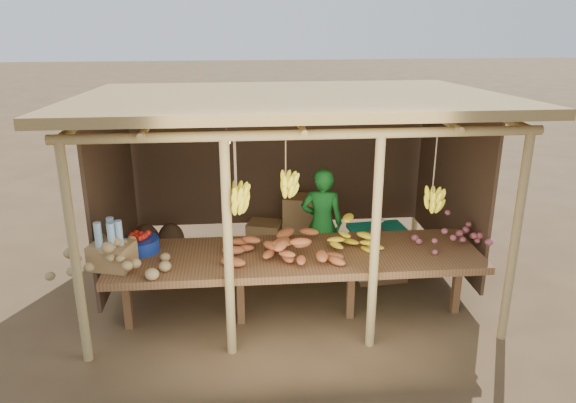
{
  "coord_description": "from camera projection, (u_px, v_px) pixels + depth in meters",
  "views": [
    {
      "loc": [
        -0.58,
        -6.33,
        3.28
      ],
      "look_at": [
        0.0,
        0.0,
        1.05
      ],
      "focal_mm": 35.0,
      "sensor_mm": 36.0,
      "label": 1
    }
  ],
  "objects": [
    {
      "name": "ground",
      "position": [
        288.0,
        280.0,
        7.09
      ],
      "size": [
        60.0,
        60.0,
        0.0
      ],
      "primitive_type": "plane",
      "color": "brown",
      "rests_on": "ground"
    },
    {
      "name": "carton_stack",
      "position": [
        289.0,
        226.0,
        7.94
      ],
      "size": [
        1.06,
        0.48,
        0.75
      ],
      "color": "#997444",
      "rests_on": "ground"
    },
    {
      "name": "stall_structure",
      "position": [
        291.0,
        131.0,
        6.45
      ],
      "size": [
        4.7,
        3.5,
        2.43
      ],
      "color": "tan",
      "rests_on": "ground"
    },
    {
      "name": "bottle_box",
      "position": [
        112.0,
        249.0,
        5.56
      ],
      "size": [
        0.48,
        0.42,
        0.51
      ],
      "color": "#997444",
      "rests_on": "counter"
    },
    {
      "name": "vendor",
      "position": [
        322.0,
        224.0,
        6.94
      ],
      "size": [
        0.58,
        0.43,
        1.44
      ],
      "primitive_type": "imported",
      "rotation": [
        0.0,
        0.0,
        2.97
      ],
      "color": "#176B22",
      "rests_on": "ground"
    },
    {
      "name": "sweet_potato_heap",
      "position": [
        282.0,
        240.0,
        5.81
      ],
      "size": [
        1.16,
        0.77,
        0.36
      ],
      "primitive_type": null,
      "rotation": [
        0.0,
        0.0,
        -0.1
      ],
      "color": "#AE572C",
      "rests_on": "counter"
    },
    {
      "name": "counter",
      "position": [
        296.0,
        259.0,
        5.95
      ],
      "size": [
        3.9,
        1.05,
        0.8
      ],
      "color": "brown",
      "rests_on": "ground"
    },
    {
      "name": "tarp_crate",
      "position": [
        378.0,
        251.0,
        7.08
      ],
      "size": [
        0.75,
        0.66,
        0.83
      ],
      "color": "brown",
      "rests_on": "ground"
    },
    {
      "name": "burlap_sacks",
      "position": [
        159.0,
        238.0,
        7.79
      ],
      "size": [
        0.72,
        0.38,
        0.51
      ],
      "color": "#4D3623",
      "rests_on": "ground"
    },
    {
      "name": "banana_pile",
      "position": [
        352.0,
        234.0,
        5.97
      ],
      "size": [
        0.66,
        0.5,
        0.35
      ],
      "primitive_type": null,
      "rotation": [
        0.0,
        0.0,
        0.29
      ],
      "color": "yellow",
      "rests_on": "counter"
    },
    {
      "name": "onion_heap",
      "position": [
        454.0,
        230.0,
        6.08
      ],
      "size": [
        0.89,
        0.63,
        0.36
      ],
      "primitive_type": null,
      "rotation": [
        0.0,
        0.0,
        -0.19
      ],
      "color": "#A34F58",
      "rests_on": "counter"
    },
    {
      "name": "potato_heap",
      "position": [
        110.0,
        252.0,
        5.51
      ],
      "size": [
        1.16,
        0.79,
        0.37
      ],
      "primitive_type": null,
      "rotation": [
        0.0,
        0.0,
        0.13
      ],
      "color": "#9E8251",
      "rests_on": "counter"
    },
    {
      "name": "tomato_basin",
      "position": [
        140.0,
        244.0,
        5.96
      ],
      "size": [
        0.4,
        0.4,
        0.21
      ],
      "rotation": [
        0.0,
        0.0,
        0.35
      ],
      "color": "navy",
      "rests_on": "counter"
    }
  ]
}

